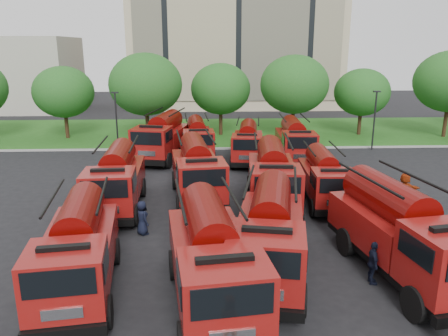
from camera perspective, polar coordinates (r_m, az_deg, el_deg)
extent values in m
plane|color=black|center=(21.47, 4.59, -8.38)|extent=(140.00, 140.00, 0.00)
cube|color=#1B4B14|center=(46.35, 0.73, 4.82)|extent=(70.00, 16.00, 0.12)
cube|color=gray|center=(38.43, 1.39, 2.58)|extent=(70.00, 0.30, 0.14)
cube|color=#C6B293|center=(67.73, 1.46, 18.77)|extent=(30.00, 14.00, 25.00)
cube|color=black|center=(60.66, 1.94, 19.14)|extent=(28.00, 0.15, 22.00)
cube|color=#A19C8E|center=(69.25, -26.33, 10.93)|extent=(18.00, 12.00, 10.00)
cylinder|color=#382314|center=(45.18, -19.84, 5.07)|extent=(0.36, 0.36, 2.38)
ellipsoid|color=#154C19|center=(44.74, -20.24, 9.31)|extent=(5.71, 5.71, 4.86)
cylinder|color=#382314|center=(41.97, -9.94, 5.31)|extent=(0.36, 0.36, 2.80)
ellipsoid|color=#154C19|center=(41.47, -10.20, 10.70)|extent=(6.72, 6.72, 5.71)
cylinder|color=#382314|center=(44.13, -0.43, 5.81)|extent=(0.36, 0.36, 2.45)
ellipsoid|color=#154C19|center=(43.68, -0.44, 10.29)|extent=(5.88, 5.88, 5.00)
cylinder|color=#382314|center=(43.45, 8.95, 5.65)|extent=(0.36, 0.36, 2.73)
ellipsoid|color=#154C19|center=(42.97, 9.17, 10.73)|extent=(6.55, 6.55, 5.57)
cylinder|color=#382314|center=(46.31, 17.26, 5.46)|extent=(0.36, 0.36, 2.27)
ellipsoid|color=#154C19|center=(45.90, 17.59, 9.42)|extent=(5.46, 5.46, 4.64)
cylinder|color=#382314|center=(48.23, 26.91, 5.22)|extent=(0.36, 0.36, 2.87)
cylinder|color=black|center=(37.93, -13.84, 5.71)|extent=(0.14, 0.14, 5.00)
cube|color=black|center=(37.60, -14.09, 9.53)|extent=(0.60, 0.25, 0.12)
cylinder|color=black|center=(39.93, 19.03, 5.78)|extent=(0.14, 0.14, 5.00)
cube|color=black|center=(39.61, 19.35, 9.42)|extent=(0.60, 0.25, 0.12)
cube|color=black|center=(17.40, -18.26, -12.86)|extent=(3.17, 7.15, 0.30)
cube|color=black|center=(14.47, -20.16, -19.57)|extent=(2.48, 0.57, 0.35)
cube|color=maroon|center=(14.82, -19.86, -13.38)|extent=(2.69, 2.47, 1.92)
cube|color=black|center=(13.66, -20.78, -13.95)|extent=(2.06, 0.32, 0.84)
cube|color=maroon|center=(18.02, -18.02, -9.02)|extent=(3.00, 4.82, 1.28)
cylinder|color=#4F0402|center=(17.62, -18.30, -5.91)|extent=(2.02, 4.30, 1.48)
cylinder|color=black|center=(15.50, -23.88, -17.65)|extent=(0.49, 1.12, 1.09)
cylinder|color=black|center=(15.10, -15.09, -17.70)|extent=(0.49, 1.12, 1.09)
cylinder|color=black|center=(19.20, -20.94, -10.66)|extent=(0.49, 1.12, 1.09)
cylinder|color=black|center=(18.88, -14.06, -10.52)|extent=(0.49, 1.12, 1.09)
cube|color=black|center=(15.76, -1.54, -15.01)|extent=(3.34, 7.58, 0.31)
cube|color=maroon|center=(13.02, 0.10, -16.09)|extent=(2.84, 2.62, 2.04)
cube|color=black|center=(11.79, 1.13, -17.08)|extent=(2.19, 0.34, 0.89)
cube|color=maroon|center=(16.37, -2.16, -10.45)|extent=(3.17, 5.11, 1.36)
cylinder|color=#4F0402|center=(15.91, -2.21, -6.84)|extent=(2.13, 4.57, 1.57)
cylinder|color=black|center=(13.79, 5.53, -20.56)|extent=(0.51, 1.19, 1.15)
cylinder|color=black|center=(17.35, -6.51, -12.44)|extent=(0.51, 1.19, 1.15)
cylinder|color=black|center=(17.61, 1.51, -11.88)|extent=(0.51, 1.19, 1.15)
cube|color=black|center=(17.65, 5.87, -11.55)|extent=(3.71, 7.58, 0.31)
cube|color=black|center=(14.50, 5.13, -18.33)|extent=(2.59, 0.74, 0.36)
cube|color=maroon|center=(14.90, 5.53, -11.89)|extent=(2.93, 2.72, 2.02)
cube|color=black|center=(13.66, 5.31, -12.38)|extent=(2.15, 0.46, 0.88)
cube|color=maroon|center=(18.33, 6.12, -7.63)|extent=(3.39, 5.16, 1.35)
cylinder|color=#4F0402|center=(17.93, 6.22, -4.39)|extent=(2.35, 4.57, 1.56)
cylinder|color=black|center=(15.44, 0.75, -16.18)|extent=(0.57, 1.19, 1.14)
cylinder|color=black|center=(15.36, 10.00, -16.63)|extent=(0.57, 1.19, 1.14)
cylinder|color=black|center=(19.44, 2.57, -9.15)|extent=(0.57, 1.19, 1.14)
cylinder|color=black|center=(19.38, 9.70, -9.46)|extent=(0.57, 1.19, 1.14)
cube|color=black|center=(18.78, 21.96, -10.80)|extent=(3.73, 7.97, 0.33)
cube|color=maroon|center=(19.35, 20.27, -7.00)|extent=(3.46, 5.41, 1.42)
cylinder|color=#4F0402|center=(18.95, 20.60, -3.75)|extent=(2.37, 4.81, 1.64)
cylinder|color=black|center=(16.14, 23.73, -15.97)|extent=(0.57, 1.25, 1.20)
cylinder|color=black|center=(19.74, 15.68, -9.26)|extent=(0.57, 1.25, 1.20)
cylinder|color=black|center=(20.96, 21.88, -8.34)|extent=(0.57, 1.25, 1.20)
cube|color=black|center=(24.98, -13.72, -3.65)|extent=(2.71, 7.28, 0.31)
cube|color=black|center=(21.64, -15.05, -6.93)|extent=(2.57, 0.38, 0.36)
cube|color=maroon|center=(22.32, -14.78, -2.92)|extent=(2.62, 2.38, 2.00)
cube|color=black|center=(21.10, -15.35, -2.71)|extent=(2.15, 0.16, 0.87)
cube|color=maroon|center=(25.80, -13.49, -1.11)|extent=(2.74, 4.83, 1.33)
cylinder|color=#4F0402|center=(25.51, -13.64, 1.23)|extent=(1.75, 4.38, 1.54)
cylinder|color=black|center=(22.77, -17.58, -6.12)|extent=(0.41, 1.14, 1.13)
cylinder|color=black|center=(22.38, -11.65, -6.08)|extent=(0.41, 1.14, 1.13)
cylinder|color=black|center=(26.94, -15.65, -2.61)|extent=(0.41, 1.14, 1.13)
cylinder|color=black|center=(26.60, -10.65, -2.51)|extent=(0.41, 1.14, 1.13)
cube|color=black|center=(25.91, -3.50, -2.49)|extent=(3.25, 7.54, 0.31)
cube|color=black|center=(22.46, -2.53, -5.51)|extent=(2.62, 0.57, 0.37)
cube|color=maroon|center=(23.19, -2.92, -1.63)|extent=(2.81, 2.58, 2.03)
cube|color=black|center=(21.94, -2.59, -1.34)|extent=(2.18, 0.31, 0.89)
cube|color=maroon|center=(26.77, -3.78, -0.04)|extent=(3.11, 5.07, 1.36)
cylinder|color=#4F0402|center=(26.49, -3.83, 2.27)|extent=(2.07, 4.54, 1.57)
cylinder|color=black|center=(23.31, -5.76, -4.91)|extent=(0.50, 1.18, 1.15)
cylinder|color=black|center=(23.55, 0.10, -4.61)|extent=(0.50, 1.18, 1.15)
cylinder|color=black|center=(27.65, -6.37, -1.62)|extent=(0.50, 1.18, 1.15)
cylinder|color=black|center=(27.86, -1.44, -1.39)|extent=(0.50, 1.18, 1.15)
cube|color=black|center=(24.83, 6.28, -3.37)|extent=(3.05, 7.53, 0.31)
cube|color=black|center=(21.36, 6.88, -6.74)|extent=(2.64, 0.49, 0.37)
cube|color=maroon|center=(22.07, 6.76, -2.58)|extent=(2.77, 2.53, 2.05)
cube|color=black|center=(20.81, 7.03, -2.35)|extent=(2.20, 0.25, 0.89)
cube|color=maroon|center=(25.67, 6.18, -0.76)|extent=(2.99, 5.04, 1.36)
cylinder|color=#4F0402|center=(25.38, 6.25, 1.66)|extent=(1.96, 4.53, 1.57)
cylinder|color=black|center=(22.25, 3.58, -5.87)|extent=(0.47, 1.18, 1.15)
cylinder|color=black|center=(22.43, 9.79, -5.90)|extent=(0.47, 1.18, 1.15)
cylinder|color=black|center=(26.60, 3.43, -2.24)|extent=(0.47, 1.18, 1.15)
cylinder|color=black|center=(26.75, 8.61, -2.29)|extent=(0.47, 1.18, 1.15)
cube|color=black|center=(25.88, 12.91, -3.12)|extent=(2.40, 6.35, 0.27)
cube|color=black|center=(23.00, 14.49, -5.74)|extent=(2.24, 0.35, 0.31)
cube|color=maroon|center=(23.59, 14.10, -2.47)|extent=(2.29, 2.08, 1.74)
cube|color=black|center=(22.55, 14.72, -2.28)|extent=(1.87, 0.15, 0.76)
cube|color=maroon|center=(26.58, 12.57, -0.99)|extent=(2.41, 4.22, 1.16)
cylinder|color=#4F0402|center=(26.34, 12.69, 0.98)|extent=(1.55, 3.81, 1.34)
cylinder|color=black|center=(23.57, 11.58, -5.14)|extent=(0.37, 1.00, 0.98)
cylinder|color=black|center=(24.04, 16.41, -5.06)|extent=(0.37, 1.00, 0.98)
cylinder|color=black|center=(27.21, 10.10, -2.24)|extent=(0.37, 1.00, 0.98)
cylinder|color=black|center=(27.62, 14.30, -2.22)|extent=(0.37, 1.00, 0.98)
cube|color=black|center=(35.39, -8.02, 2.35)|extent=(3.96, 7.93, 0.32)
cube|color=black|center=(31.86, -10.02, 0.69)|extent=(2.71, 0.81, 0.38)
cube|color=maroon|center=(32.72, -9.42, 3.40)|extent=(3.08, 2.87, 2.11)
cube|color=black|center=(31.49, -10.15, 3.80)|extent=(2.24, 0.51, 0.92)
cube|color=maroon|center=(36.32, -7.53, 4.11)|extent=(3.60, 5.41, 1.41)
cylinder|color=#4F0402|center=(36.12, -7.59, 5.90)|extent=(2.51, 4.78, 1.62)
cylinder|color=black|center=(33.23, -11.48, 1.13)|extent=(0.61, 1.24, 1.19)
cylinder|color=black|center=(32.45, -7.35, 0.97)|extent=(0.61, 1.24, 1.19)
cylinder|color=black|center=(37.60, -8.97, 2.92)|extent=(0.61, 1.24, 1.19)
cylinder|color=black|center=(36.91, -5.29, 2.81)|extent=(0.61, 1.24, 1.19)
cube|color=black|center=(35.63, -3.49, 2.41)|extent=(2.60, 6.69, 0.28)
cube|color=black|center=(32.41, -3.18, 1.00)|extent=(2.35, 0.39, 0.33)
cube|color=maroon|center=(33.21, -3.31, 3.31)|extent=(2.43, 2.21, 1.83)
cube|color=black|center=(32.09, -3.22, 3.65)|extent=(1.97, 0.18, 0.80)
cube|color=maroon|center=(36.48, -3.59, 3.92)|extent=(2.58, 4.46, 1.22)
cylinder|color=#4F0402|center=(36.29, -3.62, 5.46)|extent=(1.67, 4.02, 1.41)
cylinder|color=black|center=(33.25, -5.12, 1.25)|extent=(0.40, 1.05, 1.03)
cylinder|color=black|center=(33.36, -1.42, 1.36)|extent=(0.40, 1.05, 1.03)
cylinder|color=black|center=(37.26, -5.28, 2.81)|extent=(0.40, 1.05, 1.03)
cylinder|color=black|center=(37.36, -1.97, 2.90)|extent=(0.40, 1.05, 1.03)
cube|color=black|center=(34.24, 3.08, 1.84)|extent=(2.83, 6.56, 0.27)
cube|color=black|center=(31.13, 2.93, 0.36)|extent=(2.28, 0.50, 0.32)
cube|color=maroon|center=(31.89, 3.01, 2.70)|extent=(2.45, 2.25, 1.77)
cube|color=black|center=(30.81, 2.97, 3.02)|extent=(1.90, 0.27, 0.77)
cube|color=maroon|center=(35.05, 3.14, 3.38)|extent=(2.71, 4.41, 1.18)
cylinder|color=#4F0402|center=(34.86, 3.16, 4.93)|extent=(1.81, 3.95, 1.36)
cylinder|color=black|center=(32.02, 1.10, 0.72)|extent=(0.44, 1.03, 1.00)
cylinder|color=black|center=(31.97, 4.84, 0.65)|extent=(0.44, 1.03, 1.00)
cylinder|color=black|center=(35.89, 1.48, 2.35)|extent=(0.44, 1.03, 1.00)
cylinder|color=black|center=(35.85, 4.81, 2.28)|extent=(0.44, 1.03, 1.00)
cube|color=black|center=(34.85, 9.15, 1.98)|extent=(2.60, 6.95, 0.29)
cube|color=black|center=(31.54, 10.06, 0.41)|extent=(2.45, 0.37, 0.34)
cube|color=maroon|center=(32.34, 9.84, 2.90)|extent=(2.50, 2.27, 1.91)
cube|color=black|center=(31.20, 10.19, 3.25)|extent=(2.05, 0.16, 0.83)
cube|color=maroon|center=(35.71, 8.96, 3.61)|extent=(2.62, 4.61, 1.27)
cylinder|color=#4F0402|center=(35.52, 9.03, 5.25)|extent=(1.68, 4.17, 1.47)
cylinder|color=black|center=(32.27, 7.82, 0.77)|extent=(0.40, 1.09, 1.07)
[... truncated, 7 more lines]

